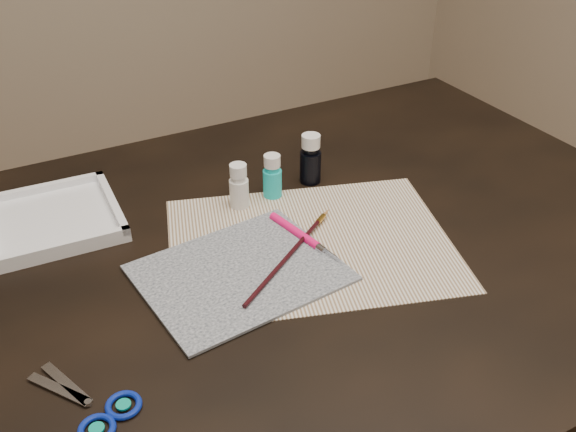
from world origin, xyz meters
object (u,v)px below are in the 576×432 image
paint_bottle_navy (311,159)px  paint_bottle_white (239,186)px  scissors (75,400)px  palette_tray (53,218)px  canvas (240,273)px  paper (310,243)px  paint_bottle_cyan (272,176)px

paint_bottle_navy → paint_bottle_white: bearing=-173.0°
scissors → palette_tray: palette_tray is taller
paint_bottle_white → canvas: bearing=-114.3°
paint_bottle_white → paint_bottle_navy: size_ratio=0.87×
palette_tray → paint_bottle_navy: bearing=-9.4°
paper → paint_bottle_navy: 0.20m
paint_bottle_white → palette_tray: bearing=162.7°
paper → paint_bottle_navy: size_ratio=4.72×
canvas → scissors: (-0.26, -0.13, 0.00)m
scissors → palette_tray: 0.39m
paint_bottle_navy → palette_tray: (-0.43, 0.07, -0.03)m
paint_bottle_white → paint_bottle_cyan: (0.06, 0.00, -0.00)m
canvas → paint_bottle_navy: 0.29m
paint_bottle_cyan → palette_tray: paint_bottle_cyan is taller
paint_bottle_cyan → scissors: bearing=-143.2°
paper → paint_bottle_cyan: paint_bottle_cyan is taller
paint_bottle_white → scissors: bearing=-138.7°
paint_bottle_cyan → palette_tray: size_ratio=0.39×
canvas → paint_bottle_navy: paint_bottle_navy is taller
paint_bottle_white → scissors: size_ratio=0.49×
paper → scissors: 0.41m
paint_bottle_cyan → paint_bottle_navy: paint_bottle_navy is taller
scissors → paint_bottle_cyan: bearing=-88.4°
paint_bottle_navy → scissors: (-0.48, -0.31, -0.04)m
paint_bottle_cyan → palette_tray: 0.36m
paint_bottle_cyan → scissors: (-0.40, -0.30, -0.03)m
paper → paint_bottle_white: paint_bottle_white is taller
paint_bottle_white → palette_tray: paint_bottle_white is taller
canvas → scissors: bearing=-154.2°
canvas → paint_bottle_cyan: (0.14, 0.17, 0.04)m
paint_bottle_cyan → scissors: size_ratio=0.49×
canvas → paint_bottle_cyan: size_ratio=3.50×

